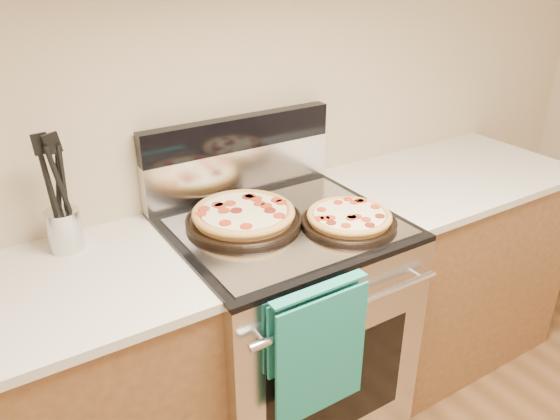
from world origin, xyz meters
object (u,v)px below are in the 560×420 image
utensil_crock (65,230)px  pepperoni_pizza_front (349,218)px  range_body (283,333)px  pepperoni_pizza_back (244,216)px

utensil_crock → pepperoni_pizza_front: bearing=-23.7°
range_body → pepperoni_pizza_back: size_ratio=2.30×
range_body → pepperoni_pizza_front: pepperoni_pizza_front is taller
pepperoni_pizza_front → range_body: bearing=144.2°
pepperoni_pizza_back → pepperoni_pizza_front: 0.36m
pepperoni_pizza_front → utensil_crock: size_ratio=2.40×
pepperoni_pizza_back → utensil_crock: utensil_crock is taller
range_body → pepperoni_pizza_front: (0.18, -0.13, 0.50)m
range_body → pepperoni_pizza_back: (-0.12, 0.07, 0.50)m
range_body → utensil_crock: size_ratio=6.74×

